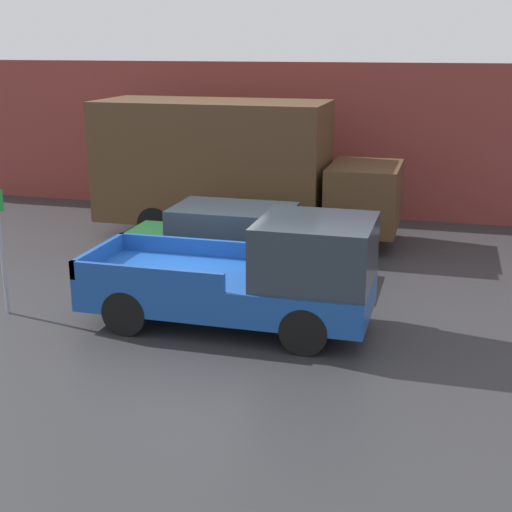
# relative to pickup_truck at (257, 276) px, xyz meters

# --- Properties ---
(ground_plane) EXTENTS (60.00, 60.00, 0.00)m
(ground_plane) POSITION_rel_pickup_truck_xyz_m (-1.50, 0.63, -0.97)
(ground_plane) COLOR #2D2D30
(building_wall) EXTENTS (28.00, 0.15, 4.41)m
(building_wall) POSITION_rel_pickup_truck_xyz_m (-1.50, 9.08, 1.24)
(building_wall) COLOR brown
(building_wall) RESTS_ON ground
(pickup_truck) EXTENTS (5.14, 2.07, 2.06)m
(pickup_truck) POSITION_rel_pickup_truck_xyz_m (0.00, 0.00, 0.00)
(pickup_truck) COLOR #194799
(pickup_truck) RESTS_ON ground
(car) EXTENTS (4.70, 1.94, 1.55)m
(car) POSITION_rel_pickup_truck_xyz_m (-1.37, 2.76, -0.18)
(car) COLOR #1E592D
(car) RESTS_ON ground
(delivery_truck) EXTENTS (7.79, 2.53, 3.52)m
(delivery_truck) POSITION_rel_pickup_truck_xyz_m (-2.31, 6.04, 0.89)
(delivery_truck) COLOR #4C331E
(delivery_truck) RESTS_ON ground
(parking_sign) EXTENTS (0.30, 0.07, 2.49)m
(parking_sign) POSITION_rel_pickup_truck_xyz_m (-4.75, -0.57, 0.44)
(parking_sign) COLOR gray
(parking_sign) RESTS_ON ground
(newspaper_box) EXTENTS (0.45, 0.40, 1.03)m
(newspaper_box) POSITION_rel_pickup_truck_xyz_m (-6.20, 8.75, -0.45)
(newspaper_box) COLOR gold
(newspaper_box) RESTS_ON ground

